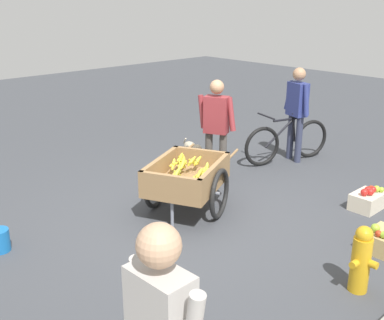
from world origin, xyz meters
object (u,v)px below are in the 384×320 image
at_px(mixed_fruit_crate, 384,240).
at_px(fruit_cart, 187,180).
at_px(vendor_person, 216,123).
at_px(cyclist_person, 297,106).
at_px(bicycle, 287,141).
at_px(fire_hydrant, 361,259).
at_px(apple_crate, 368,200).
at_px(dog, 192,148).

bearing_deg(mixed_fruit_crate, fruit_cart, -67.65).
height_order(vendor_person, cyclist_person, cyclist_person).
distance_m(bicycle, fire_hydrant, 3.71).
height_order(fire_hydrant, apple_crate, fire_hydrant).
bearing_deg(vendor_person, fruit_cart, 25.85).
relative_size(fruit_cart, vendor_person, 1.19).
bearing_deg(fruit_cart, fire_hydrant, 90.13).
bearing_deg(mixed_fruit_crate, fire_hydrant, 11.99).
height_order(fruit_cart, cyclist_person, cyclist_person).
xyz_separation_m(bicycle, dog, (1.25, -0.99, -0.08)).
bearing_deg(cyclist_person, fruit_cart, 5.86).
bearing_deg(dog, bicycle, 141.68).
bearing_deg(dog, cyclist_person, 143.51).
distance_m(dog, mixed_fruit_crate, 3.53).
bearing_deg(cyclist_person, vendor_person, -7.57).
relative_size(bicycle, apple_crate, 3.65).
xyz_separation_m(fire_hydrant, apple_crate, (-1.77, -0.84, -0.20)).
xyz_separation_m(fruit_cart, mixed_fruit_crate, (-0.90, 2.19, -0.32)).
bearing_deg(apple_crate, fire_hydrant, 25.34).
height_order(vendor_person, bicycle, vendor_person).
distance_m(vendor_person, bicycle, 1.63).
height_order(cyclist_person, mixed_fruit_crate, cyclist_person).
relative_size(apple_crate, mixed_fruit_crate, 1.00).
bearing_deg(cyclist_person, fire_hydrant, 44.72).
bearing_deg(bicycle, mixed_fruit_crate, 56.80).
distance_m(dog, apple_crate, 2.90).
height_order(bicycle, dog, bicycle).
relative_size(vendor_person, apple_crate, 3.48).
distance_m(fire_hydrant, mixed_fruit_crate, 0.94).
bearing_deg(mixed_fruit_crate, bicycle, -123.20).
height_order(fruit_cart, fire_hydrant, fruit_cart).
relative_size(vendor_person, cyclist_person, 0.98).
bearing_deg(mixed_fruit_crate, vendor_person, -92.67).
height_order(fruit_cart, bicycle, bicycle).
xyz_separation_m(vendor_person, bicycle, (-1.52, 0.18, -0.56)).
relative_size(bicycle, mixed_fruit_crate, 3.65).
xyz_separation_m(fruit_cart, cyclist_person, (-2.69, -0.28, 0.49)).
bearing_deg(fire_hydrant, bicycle, -133.22).
height_order(vendor_person, apple_crate, vendor_person).
bearing_deg(fruit_cart, vendor_person, -154.15).
relative_size(fire_hydrant, mixed_fruit_crate, 1.52).
distance_m(fruit_cart, cyclist_person, 2.75).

